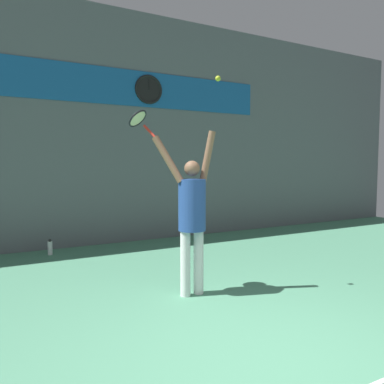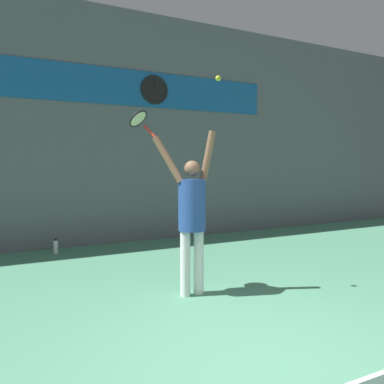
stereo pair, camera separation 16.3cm
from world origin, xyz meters
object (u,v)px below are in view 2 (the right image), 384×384
object	(u,v)px
tennis_player	(192,212)
tennis_racket	(139,120)
scoreboard_clock	(154,90)
tennis_ball	(218,78)
water_bottle	(56,247)

from	to	relation	value
tennis_player	tennis_racket	distance (m)	1.37
scoreboard_clock	tennis_ball	bearing A→B (deg)	-98.25
tennis_player	tennis_racket	world-z (taller)	tennis_racket
tennis_player	scoreboard_clock	bearing A→B (deg)	76.65
tennis_player	water_bottle	bearing A→B (deg)	112.80
tennis_player	tennis_ball	world-z (taller)	tennis_ball
scoreboard_clock	tennis_racket	world-z (taller)	scoreboard_clock
tennis_player	water_bottle	size ratio (longest dim) A/B	7.23
scoreboard_clock	tennis_ball	xyz separation A→B (m)	(-0.54, -3.73, -0.56)
scoreboard_clock	tennis_player	xyz separation A→B (m)	(-0.86, -3.62, -2.26)
tennis_ball	scoreboard_clock	bearing A→B (deg)	81.75
tennis_ball	water_bottle	bearing A→B (deg)	116.65
tennis_racket	water_bottle	world-z (taller)	tennis_racket
tennis_racket	tennis_player	bearing A→B (deg)	-34.97
tennis_racket	tennis_ball	size ratio (longest dim) A/B	5.59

